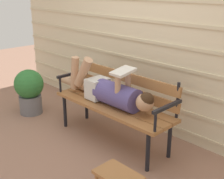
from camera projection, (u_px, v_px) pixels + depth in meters
ground_plane at (104, 144)px, 3.50m from camera, size 12.00×12.00×0.00m
house_siding at (150, 41)px, 3.63m from camera, size 5.49×0.08×2.22m
park_bench at (116, 100)px, 3.46m from camera, size 1.57×0.48×0.85m
reclining_person at (109, 91)px, 3.40m from camera, size 1.69×0.27×0.51m
potted_plant at (29, 90)px, 4.22m from camera, size 0.41×0.41×0.65m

